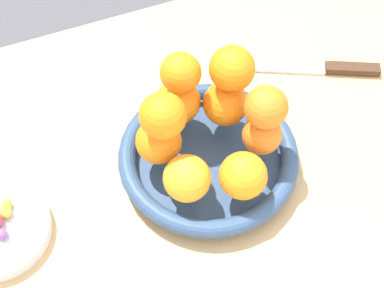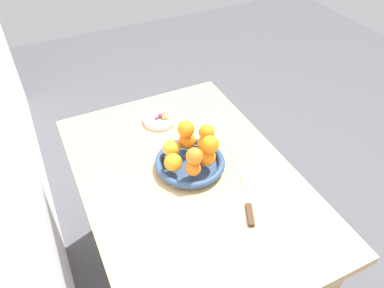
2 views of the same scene
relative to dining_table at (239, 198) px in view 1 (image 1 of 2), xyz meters
The scene contains 17 objects.
dining_table is the anchor object (origin of this frame).
fruit_bowl 0.12m from the dining_table, 30.65° to the right, with size 0.26×0.26×0.04m.
orange_0 0.17m from the dining_table, 60.63° to the left, with size 0.07×0.07×0.07m, color orange.
orange_1 0.16m from the dining_table, 168.34° to the right, with size 0.06×0.06×0.06m, color orange.
orange_2 0.18m from the dining_table, 92.82° to the right, with size 0.07×0.07×0.07m, color orange.
orange_3 0.20m from the dining_table, 58.12° to the right, with size 0.07×0.07×0.07m, color orange.
orange_4 0.20m from the dining_table, 22.47° to the right, with size 0.07×0.07×0.07m, color orange.
orange_5 0.19m from the dining_table, 13.66° to the left, with size 0.07×0.07×0.07m, color orange.
orange_6 0.24m from the dining_table, 96.71° to the right, with size 0.06×0.06×0.06m, color orange.
orange_7 0.22m from the dining_table, 162.23° to the right, with size 0.06×0.06×0.06m, color orange.
orange_8 0.25m from the dining_table, 59.92° to the right, with size 0.06×0.06×0.06m, color orange.
orange_9 0.25m from the dining_table, 20.39° to the right, with size 0.06×0.06×0.06m, color orange.
candy_ball_1 0.36m from the dining_table, ahead, with size 0.01×0.01×0.01m, color gold.
candy_ball_2 0.36m from the dining_table, ahead, with size 0.02×0.02×0.02m, color gold.
candy_ball_3 0.37m from the dining_table, ahead, with size 0.02×0.02×0.02m, color #8C4C99.
candy_ball_4 0.36m from the dining_table, ahead, with size 0.02×0.02×0.02m, color gold.
knife 0.25m from the dining_table, 145.29° to the right, with size 0.24×0.13×0.01m.
Camera 1 is at (0.24, 0.40, 1.48)m, focal length 55.00 mm.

